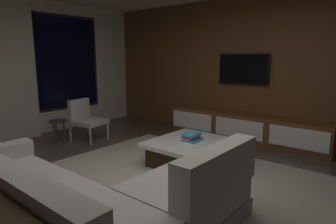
{
  "coord_description": "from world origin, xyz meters",
  "views": [
    {
      "loc": [
        -2.3,
        -2.23,
        1.57
      ],
      "look_at": [
        1.04,
        0.53,
        0.76
      ],
      "focal_mm": 31.32,
      "sensor_mm": 36.0,
      "label": 1
    }
  ],
  "objects_px": {
    "book_stack_on_coffee_table": "(191,137)",
    "sectional_couch": "(83,205)",
    "coffee_table": "(193,153)",
    "side_stool": "(58,125)",
    "media_console": "(246,128)",
    "mounted_tv": "(243,69)",
    "accent_chair_near_window": "(85,118)"
  },
  "relations": [
    {
      "from": "accent_chair_near_window",
      "to": "side_stool",
      "type": "bearing_deg",
      "value": 172.36
    },
    {
      "from": "coffee_table",
      "to": "media_console",
      "type": "xyz_separation_m",
      "value": [
        1.66,
        -0.05,
        0.06
      ]
    },
    {
      "from": "coffee_table",
      "to": "side_stool",
      "type": "distance_m",
      "value": 2.56
    },
    {
      "from": "book_stack_on_coffee_table",
      "to": "side_stool",
      "type": "xyz_separation_m",
      "value": [
        -0.74,
        2.4,
        -0.04
      ]
    },
    {
      "from": "sectional_couch",
      "to": "side_stool",
      "type": "height_order",
      "value": "sectional_couch"
    },
    {
      "from": "sectional_couch",
      "to": "coffee_table",
      "type": "xyz_separation_m",
      "value": [
        2.05,
        0.23,
        -0.1
      ]
    },
    {
      "from": "side_stool",
      "to": "media_console",
      "type": "xyz_separation_m",
      "value": [
        2.37,
        -2.51,
        -0.12
      ]
    },
    {
      "from": "sectional_couch",
      "to": "media_console",
      "type": "xyz_separation_m",
      "value": [
        3.7,
        0.18,
        -0.04
      ]
    },
    {
      "from": "mounted_tv",
      "to": "accent_chair_near_window",
      "type": "bearing_deg",
      "value": 132.1
    },
    {
      "from": "coffee_table",
      "to": "mounted_tv",
      "type": "xyz_separation_m",
      "value": [
        1.84,
        0.14,
        1.16
      ]
    },
    {
      "from": "accent_chair_near_window",
      "to": "media_console",
      "type": "height_order",
      "value": "accent_chair_near_window"
    },
    {
      "from": "accent_chair_near_window",
      "to": "media_console",
      "type": "bearing_deg",
      "value": -52.92
    },
    {
      "from": "coffee_table",
      "to": "accent_chair_near_window",
      "type": "distance_m",
      "value": 2.4
    },
    {
      "from": "sectional_couch",
      "to": "accent_chair_near_window",
      "type": "bearing_deg",
      "value": 54.55
    },
    {
      "from": "book_stack_on_coffee_table",
      "to": "side_stool",
      "type": "distance_m",
      "value": 2.51
    },
    {
      "from": "side_stool",
      "to": "media_console",
      "type": "distance_m",
      "value": 3.45
    },
    {
      "from": "sectional_couch",
      "to": "side_stool",
      "type": "bearing_deg",
      "value": 63.59
    },
    {
      "from": "media_console",
      "to": "mounted_tv",
      "type": "bearing_deg",
      "value": 47.54
    },
    {
      "from": "sectional_couch",
      "to": "mounted_tv",
      "type": "bearing_deg",
      "value": 5.51
    },
    {
      "from": "sectional_couch",
      "to": "side_stool",
      "type": "xyz_separation_m",
      "value": [
        1.33,
        2.69,
        0.08
      ]
    },
    {
      "from": "accent_chair_near_window",
      "to": "mounted_tv",
      "type": "xyz_separation_m",
      "value": [
        2.02,
        -2.24,
        0.92
      ]
    },
    {
      "from": "book_stack_on_coffee_table",
      "to": "mounted_tv",
      "type": "bearing_deg",
      "value": 2.72
    },
    {
      "from": "sectional_couch",
      "to": "coffee_table",
      "type": "height_order",
      "value": "sectional_couch"
    },
    {
      "from": "side_stool",
      "to": "mounted_tv",
      "type": "xyz_separation_m",
      "value": [
        2.55,
        -2.31,
        0.98
      ]
    },
    {
      "from": "sectional_couch",
      "to": "book_stack_on_coffee_table",
      "type": "height_order",
      "value": "sectional_couch"
    },
    {
      "from": "media_console",
      "to": "book_stack_on_coffee_table",
      "type": "bearing_deg",
      "value": 176.07
    },
    {
      "from": "book_stack_on_coffee_table",
      "to": "sectional_couch",
      "type": "bearing_deg",
      "value": -172.08
    },
    {
      "from": "accent_chair_near_window",
      "to": "side_stool",
      "type": "height_order",
      "value": "accent_chair_near_window"
    },
    {
      "from": "side_stool",
      "to": "accent_chair_near_window",
      "type": "bearing_deg",
      "value": -7.64
    },
    {
      "from": "coffee_table",
      "to": "side_stool",
      "type": "xyz_separation_m",
      "value": [
        -0.71,
        2.46,
        0.19
      ]
    },
    {
      "from": "side_stool",
      "to": "media_console",
      "type": "relative_size",
      "value": 0.15
    },
    {
      "from": "coffee_table",
      "to": "media_console",
      "type": "height_order",
      "value": "media_console"
    }
  ]
}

